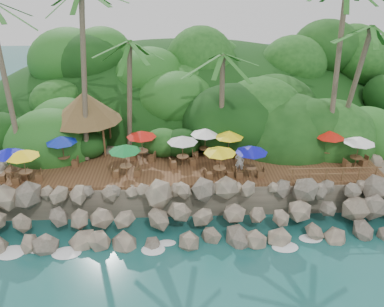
{
  "coord_description": "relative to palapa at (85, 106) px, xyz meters",
  "views": [
    {
      "loc": [
        -1.1,
        -18.74,
        14.91
      ],
      "look_at": [
        0.0,
        6.0,
        3.4
      ],
      "focal_mm": 37.13,
      "sensor_mm": 36.0,
      "label": 1
    }
  ],
  "objects": [
    {
      "name": "dining_clusters",
      "position": [
        6.91,
        -3.6,
        -1.57
      ],
      "size": [
        25.36,
        5.33,
        2.31
      ],
      "color": "brown",
      "rests_on": "terrace"
    },
    {
      "name": "jungle_foliage",
      "position": [
        7.72,
        5.55,
        -5.79
      ],
      "size": [
        44.0,
        16.0,
        12.0
      ],
      "primitive_type": null,
      "color": "#143811",
      "rests_on": "ground"
    },
    {
      "name": "land_base",
      "position": [
        7.72,
        6.55,
        -4.74
      ],
      "size": [
        32.0,
        25.2,
        2.1
      ],
      "primitive_type": "cube",
      "color": "gray",
      "rests_on": "ground"
    },
    {
      "name": "palms",
      "position": [
        7.74,
        -0.82,
        6.32
      ],
      "size": [
        30.35,
        7.27,
        13.2
      ],
      "color": "brown",
      "rests_on": "ground"
    },
    {
      "name": "waiter",
      "position": [
        10.9,
        -4.33,
        -2.64
      ],
      "size": [
        0.67,
        0.49,
        1.71
      ],
      "primitive_type": "imported",
      "rotation": [
        0.0,
        0.0,
        3.01
      ],
      "color": "white",
      "rests_on": "terrace"
    },
    {
      "name": "jungle_hill",
      "position": [
        7.72,
        14.05,
        -5.79
      ],
      "size": [
        44.8,
        28.0,
        15.4
      ],
      "primitive_type": "ellipsoid",
      "color": "#143811",
      "rests_on": "ground"
    },
    {
      "name": "seawall",
      "position": [
        7.72,
        -7.45,
        -4.64
      ],
      "size": [
        29.0,
        4.0,
        2.3
      ],
      "primitive_type": null,
      "color": "gray",
      "rests_on": "ground"
    },
    {
      "name": "ground",
      "position": [
        7.72,
        -9.45,
        -5.79
      ],
      "size": [
        140.0,
        140.0,
        0.0
      ],
      "primitive_type": "plane",
      "color": "#19514F",
      "rests_on": "ground"
    },
    {
      "name": "foam_line",
      "position": [
        7.72,
        -9.15,
        -5.76
      ],
      "size": [
        25.2,
        0.8,
        0.06
      ],
      "color": "white",
      "rests_on": "ground"
    },
    {
      "name": "terrace",
      "position": [
        7.72,
        -3.45,
        -3.59
      ],
      "size": [
        26.0,
        5.0,
        0.2
      ],
      "primitive_type": "cube",
      "color": "brown",
      "rests_on": "land_base"
    },
    {
      "name": "railing",
      "position": [
        16.9,
        -5.8,
        -2.89
      ],
      "size": [
        6.1,
        0.1,
        1.0
      ],
      "color": "brown",
      "rests_on": "terrace"
    },
    {
      "name": "palapa",
      "position": [
        0.0,
        0.0,
        0.0
      ],
      "size": [
        5.29,
        5.29,
        4.6
      ],
      "color": "brown",
      "rests_on": "ground"
    }
  ]
}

